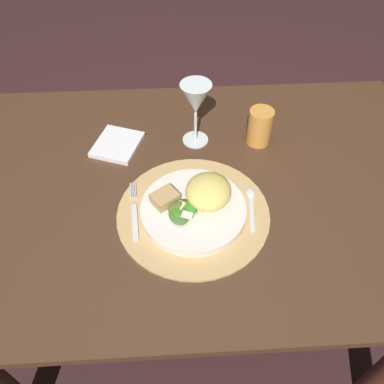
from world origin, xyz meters
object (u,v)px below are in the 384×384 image
(dining_table, at_px, (196,222))
(dinner_plate, at_px, (193,210))
(fork, at_px, (134,213))
(spoon, at_px, (251,202))
(wine_glass, at_px, (196,101))
(amber_tumbler, at_px, (260,127))
(napkin, at_px, (117,144))

(dining_table, relative_size, dinner_plate, 5.15)
(dining_table, bearing_deg, fork, -147.83)
(dining_table, distance_m, spoon, 0.22)
(wine_glass, xyz_separation_m, amber_tumbler, (0.17, -0.01, -0.08))
(dinner_plate, xyz_separation_m, amber_tumbler, (0.19, 0.24, 0.03))
(dinner_plate, height_order, spoon, dinner_plate)
(fork, xyz_separation_m, spoon, (0.27, 0.02, 0.00))
(dining_table, height_order, spoon, spoon)
(fork, height_order, spoon, spoon)
(fork, height_order, napkin, napkin)
(dinner_plate, relative_size, wine_glass, 1.37)
(dinner_plate, bearing_deg, fork, 178.94)
(spoon, bearing_deg, dining_table, 148.81)
(wine_glass, distance_m, amber_tumbler, 0.19)
(dining_table, xyz_separation_m, amber_tumbler, (0.18, 0.15, 0.21))
(spoon, bearing_deg, wine_glass, 116.40)
(dinner_plate, bearing_deg, dining_table, 81.56)
(napkin, height_order, wine_glass, wine_glass)
(napkin, relative_size, wine_glass, 0.70)
(napkin, bearing_deg, fork, -77.06)
(spoon, xyz_separation_m, amber_tumbler, (0.05, 0.22, 0.04))
(dinner_plate, distance_m, spoon, 0.14)
(dinner_plate, height_order, fork, dinner_plate)
(dining_table, relative_size, spoon, 9.61)
(dining_table, bearing_deg, napkin, 144.27)
(dining_table, xyz_separation_m, fork, (-0.15, -0.09, 0.17))
(fork, relative_size, napkin, 1.37)
(amber_tumbler, bearing_deg, spoon, -103.64)
(fork, relative_size, amber_tumbler, 1.71)
(dining_table, xyz_separation_m, dinner_plate, (-0.01, -0.10, 0.18))
(dinner_plate, xyz_separation_m, napkin, (-0.19, 0.24, -0.01))
(wine_glass, relative_size, amber_tumbler, 1.77)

